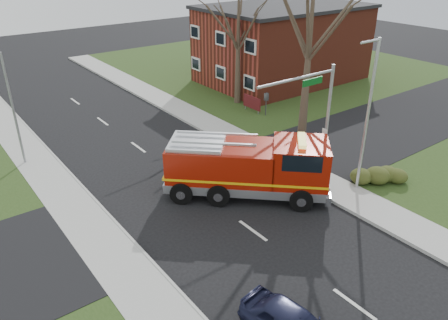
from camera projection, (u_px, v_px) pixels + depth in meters
ground at (253, 231)px, 21.02m from camera, size 120.00×120.00×0.00m
sidewalk_right at (338, 190)px, 24.33m from camera, size 2.40×80.00×0.15m
sidewalk_left at (136, 284)px, 17.65m from camera, size 2.40×80.00×0.15m
cross_street_right at (429, 110)px, 35.91m from camera, size 30.00×8.00×0.15m
brick_building at (283, 44)px, 42.50m from camera, size 15.40×10.40×7.25m
health_center_sign at (252, 103)px, 35.22m from camera, size 0.12×2.00×1.40m
hedge_corner at (385, 175)px, 24.90m from camera, size 2.80×2.00×0.90m
bare_tree_near at (310, 33)px, 27.13m from camera, size 6.00×6.00×12.00m
bare_tree_far at (238, 26)px, 34.78m from camera, size 5.25×5.25×10.50m
traffic_signal_mast at (313, 108)px, 22.80m from camera, size 5.29×0.18×6.80m
streetlight_pole at (367, 114)px, 22.48m from camera, size 1.48×0.16×8.40m
utility_pole_far at (14, 111)px, 25.81m from camera, size 0.14×0.14×7.00m
fire_engine at (249, 168)px, 23.48m from camera, size 8.19×7.98×3.44m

